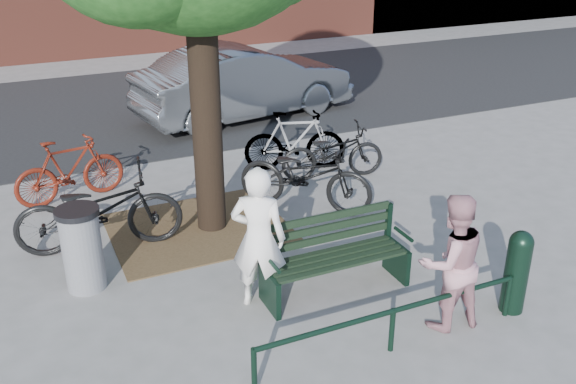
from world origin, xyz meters
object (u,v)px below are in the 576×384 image
litter_bin (82,248)px  bicycle_c (305,175)px  park_bench (333,253)px  person_left (259,238)px  person_right (451,262)px  parked_car (245,82)px  bollard (517,269)px

litter_bin → bicycle_c: (3.32, 0.89, 0.01)m
park_bench → person_left: 0.97m
person_right → litter_bin: person_right is taller
person_left → parked_car: 7.08m
park_bench → parked_car: (1.47, 6.74, 0.29)m
park_bench → bicycle_c: (0.66, 2.12, 0.06)m
person_right → parked_car: 7.90m
person_right → parked_car: person_right is taller
park_bench → bollard: bollard is taller
bollard → bicycle_c: size_ratio=0.49×
person_left → bollard: bearing=-174.4°
person_right → bicycle_c: (-0.12, 3.25, -0.24)m
person_left → litter_bin: bearing=-0.9°
bollard → litter_bin: bearing=150.2°
person_left → bicycle_c: bearing=-94.7°
park_bench → person_left: bearing=175.5°
bollard → parked_car: bearing=91.2°
park_bench → parked_car: size_ratio=0.37×
park_bench → person_right: bearing=-55.2°
litter_bin → parked_car: (4.12, 5.50, 0.24)m
bicycle_c → bollard: bearing=-121.1°
person_right → bollard: bearing=179.4°
bicycle_c → person_left: bearing=-174.6°
bollard → parked_car: size_ratio=0.21×
person_left → bollard: size_ratio=1.69×
bicycle_c → litter_bin: bearing=147.7°
bollard → parked_car: (-0.16, 7.96, 0.23)m
person_right → bollard: 0.89m
person_left → parked_car: bearing=-76.9°
park_bench → parked_car: parked_car is taller
person_right → bicycle_c: size_ratio=0.76×
park_bench → litter_bin: 2.93m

